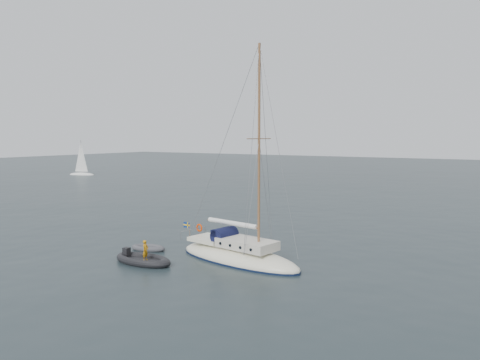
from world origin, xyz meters
The scene contains 5 objects.
ground centered at (0.00, 0.00, 0.00)m, with size 300.00×300.00×0.00m, color black.
sailboat centered at (-1.08, -0.74, 1.09)m, with size 10.16×3.04×14.47m.
dinghy centered at (-8.15, -1.64, 0.17)m, with size 2.63×1.19×0.38m.
rib centered at (-6.11, -4.39, 0.25)m, with size 4.34×1.97×1.56m.
distant_yacht_a centered at (-63.96, 39.20, 3.30)m, with size 5.82×3.11×7.72m.
Camera 1 is at (14.69, -26.39, 8.25)m, focal length 35.00 mm.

